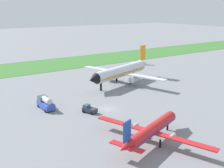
{
  "coord_description": "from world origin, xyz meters",
  "views": [
    {
      "loc": [
        -36.9,
        -56.73,
        25.25
      ],
      "look_at": [
        8.55,
        10.21,
        3.0
      ],
      "focal_mm": 44.96,
      "sensor_mm": 36.0,
      "label": 1
    }
  ],
  "objects_px": {
    "airplane_midfield_jet": "(122,71)",
    "fuel_truck_near_gate": "(46,103)",
    "airplane_foreground_turboprop": "(152,130)",
    "pushback_tug_midfield": "(89,109)"
  },
  "relations": [
    {
      "from": "airplane_foreground_turboprop",
      "to": "pushback_tug_midfield",
      "type": "height_order",
      "value": "airplane_foreground_turboprop"
    },
    {
      "from": "airplane_midfield_jet",
      "to": "airplane_foreground_turboprop",
      "type": "xyz_separation_m",
      "value": [
        -21.08,
        -38.56,
        -1.47
      ]
    },
    {
      "from": "airplane_midfield_jet",
      "to": "airplane_foreground_turboprop",
      "type": "height_order",
      "value": "airplane_midfield_jet"
    },
    {
      "from": "airplane_foreground_turboprop",
      "to": "fuel_truck_near_gate",
      "type": "xyz_separation_m",
      "value": [
        -9.73,
        29.39,
        -1.16
      ]
    },
    {
      "from": "pushback_tug_midfield",
      "to": "airplane_midfield_jet",
      "type": "bearing_deg",
      "value": -74.25
    },
    {
      "from": "airplane_midfield_jet",
      "to": "fuel_truck_near_gate",
      "type": "bearing_deg",
      "value": -1.22
    },
    {
      "from": "fuel_truck_near_gate",
      "to": "airplane_midfield_jet",
      "type": "bearing_deg",
      "value": -75.21
    },
    {
      "from": "airplane_midfield_jet",
      "to": "fuel_truck_near_gate",
      "type": "height_order",
      "value": "airplane_midfield_jet"
    },
    {
      "from": "fuel_truck_near_gate",
      "to": "airplane_foreground_turboprop",
      "type": "bearing_deg",
      "value": -163.46
    },
    {
      "from": "airplane_midfield_jet",
      "to": "pushback_tug_midfield",
      "type": "distance_m",
      "value": 29.28
    }
  ]
}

